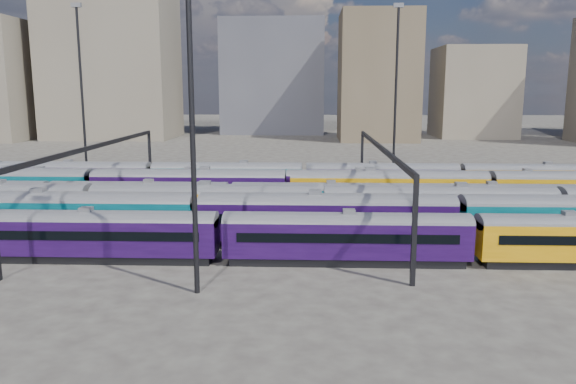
{
  "coord_description": "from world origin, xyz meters",
  "views": [
    {
      "loc": [
        2.61,
        -58.33,
        13.75
      ],
      "look_at": [
        0.39,
        0.17,
        3.0
      ],
      "focal_mm": 35.0,
      "sensor_mm": 36.0,
      "label": 1
    }
  ],
  "objects_px": {
    "rake_1": "(458,215)",
    "rake_0": "(220,231)",
    "rake_2": "(92,201)",
    "mast_2": "(191,86)"
  },
  "relations": [
    {
      "from": "rake_2",
      "to": "rake_0",
      "type": "bearing_deg",
      "value": -34.97
    },
    {
      "from": "rake_0",
      "to": "rake_1",
      "type": "height_order",
      "value": "rake_1"
    },
    {
      "from": "rake_1",
      "to": "mast_2",
      "type": "bearing_deg",
      "value": -149.84
    },
    {
      "from": "rake_0",
      "to": "mast_2",
      "type": "xyz_separation_m",
      "value": [
        -0.56,
        -7.0,
        11.39
      ]
    },
    {
      "from": "rake_1",
      "to": "rake_0",
      "type": "bearing_deg",
      "value": -166.03
    },
    {
      "from": "rake_0",
      "to": "rake_1",
      "type": "xyz_separation_m",
      "value": [
        20.09,
        5.0,
        0.38
      ]
    },
    {
      "from": "rake_1",
      "to": "mast_2",
      "type": "distance_m",
      "value": 26.3
    },
    {
      "from": "rake_2",
      "to": "mast_2",
      "type": "xyz_separation_m",
      "value": [
        13.74,
        -17.0,
        11.06
      ]
    },
    {
      "from": "rake_1",
      "to": "rake_2",
      "type": "xyz_separation_m",
      "value": [
        -34.39,
        5.0,
        -0.06
      ]
    },
    {
      "from": "rake_0",
      "to": "rake_2",
      "type": "bearing_deg",
      "value": 145.03
    }
  ]
}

